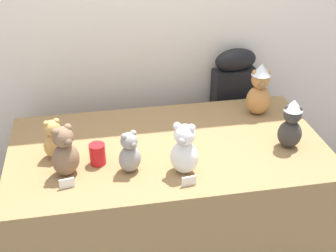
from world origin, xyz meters
TOP-DOWN VIEW (x-y plane):
  - wall_back at (0.00, 0.96)m, footprint 7.00×0.08m
  - display_table at (0.00, 0.25)m, footprint 1.68×0.92m
  - instrument_case at (0.55, 0.84)m, footprint 0.29×0.15m
  - teddy_bear_ash at (-0.22, 0.06)m, footprint 0.14×0.14m
  - teddy_bear_honey at (-0.59, 0.25)m, footprint 0.14×0.13m
  - teddy_bear_mocha at (-0.53, 0.09)m, footprint 0.18×0.17m
  - teddy_bear_snow at (0.03, 0.00)m, footprint 0.18×0.17m
  - teddy_bear_charcoal at (0.63, 0.13)m, footprint 0.16×0.15m
  - teddy_bear_caramel at (0.59, 0.51)m, footprint 0.17×0.15m
  - party_cup_red at (-0.38, 0.15)m, footprint 0.08×0.08m
  - name_card_front_left at (-0.53, -0.03)m, footprint 0.07×0.02m
  - name_card_front_middle at (0.03, -0.11)m, footprint 0.07×0.02m

SIDE VIEW (x-z plane):
  - display_table at x=0.00m, z-range 0.00..0.72m
  - instrument_case at x=0.55m, z-range 0.00..1.02m
  - name_card_front_left at x=-0.53m, z-range 0.72..0.77m
  - name_card_front_middle at x=0.03m, z-range 0.72..0.77m
  - party_cup_red at x=-0.38m, z-range 0.72..0.83m
  - teddy_bear_honey at x=-0.59m, z-range 0.71..0.93m
  - teddy_bear_ash at x=-0.22m, z-range 0.71..0.93m
  - teddy_bear_mocha at x=-0.53m, z-range 0.71..0.98m
  - teddy_bear_snow at x=0.03m, z-range 0.71..0.98m
  - teddy_bear_charcoal at x=0.63m, z-range 0.72..0.99m
  - teddy_bear_caramel at x=0.59m, z-range 0.72..1.04m
  - wall_back at x=0.00m, z-range 0.00..2.60m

